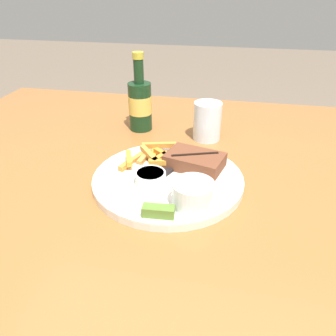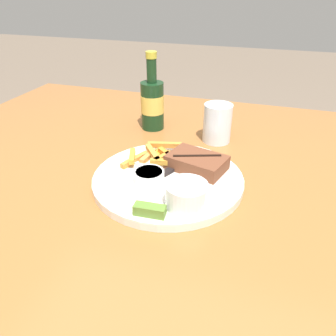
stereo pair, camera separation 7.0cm
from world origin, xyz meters
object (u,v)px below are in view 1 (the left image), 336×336
object	(u,v)px
dipping_sauce_cup	(150,177)
pickle_spear	(158,211)
coleslaw_cup	(193,193)
steak_portion	(195,161)
knife_utensil	(176,165)
dinner_plate	(168,179)
drinking_glass	(207,121)
fork_utensil	(135,165)
beer_bottle	(140,103)

from	to	relation	value
dipping_sauce_cup	pickle_spear	size ratio (longest dim) A/B	1.07
coleslaw_cup	pickle_spear	world-z (taller)	coleslaw_cup
steak_portion	pickle_spear	world-z (taller)	steak_portion
dipping_sauce_cup	knife_utensil	distance (m)	0.09
dinner_plate	drinking_glass	xyz separation A→B (m)	(0.06, 0.25, 0.04)
coleslaw_cup	drinking_glass	world-z (taller)	drinking_glass
dipping_sauce_cup	drinking_glass	distance (m)	0.30
dinner_plate	dipping_sauce_cup	distance (m)	0.05
coleslaw_cup	dipping_sauce_cup	world-z (taller)	coleslaw_cup
dipping_sauce_cup	pickle_spear	distance (m)	0.11
fork_utensil	steak_portion	bearing A→B (deg)	28.77
coleslaw_cup	pickle_spear	xyz separation A→B (m)	(-0.06, -0.05, -0.02)
steak_portion	coleslaw_cup	bearing A→B (deg)	-84.24
pickle_spear	dinner_plate	bearing A→B (deg)	94.03
steak_portion	fork_utensil	distance (m)	0.14
dipping_sauce_cup	beer_bottle	distance (m)	0.33
knife_utensil	drinking_glass	xyz separation A→B (m)	(0.05, 0.20, 0.03)
dinner_plate	steak_portion	distance (m)	0.08
coleslaw_cup	pickle_spear	size ratio (longest dim) A/B	1.34
coleslaw_cup	beer_bottle	xyz separation A→B (m)	(-0.20, 0.37, 0.03)
dinner_plate	beer_bottle	bearing A→B (deg)	116.22
steak_portion	beer_bottle	xyz separation A→B (m)	(-0.19, 0.23, 0.04)
knife_utensil	beer_bottle	world-z (taller)	beer_bottle
knife_utensil	fork_utensil	bearing A→B (deg)	124.33
dipping_sauce_cup	coleslaw_cup	bearing A→B (deg)	-30.47
coleslaw_cup	knife_utensil	size ratio (longest dim) A/B	0.51
coleslaw_cup	drinking_glass	size ratio (longest dim) A/B	0.77
fork_utensil	dipping_sauce_cup	bearing A→B (deg)	-31.76
beer_bottle	knife_utensil	bearing A→B (deg)	-57.72
dinner_plate	steak_portion	bearing A→B (deg)	44.54
dinner_plate	knife_utensil	world-z (taller)	knife_utensil
knife_utensil	drinking_glass	bearing A→B (deg)	11.71
steak_portion	knife_utensil	bearing A→B (deg)	-170.65
steak_portion	dipping_sauce_cup	xyz separation A→B (m)	(-0.08, -0.09, -0.00)
steak_portion	dinner_plate	bearing A→B (deg)	-135.46
dinner_plate	coleslaw_cup	distance (m)	0.12
fork_utensil	beer_bottle	world-z (taller)	beer_bottle
coleslaw_cup	dinner_plate	bearing A→B (deg)	125.54
steak_portion	pickle_spear	bearing A→B (deg)	-102.48
coleslaw_cup	beer_bottle	distance (m)	0.42
dipping_sauce_cup	fork_utensil	size ratio (longest dim) A/B	0.49
drinking_glass	dinner_plate	bearing A→B (deg)	-103.71
dinner_plate	beer_bottle	distance (m)	0.32
dipping_sauce_cup	knife_utensil	world-z (taller)	dipping_sauce_cup
fork_utensil	knife_utensil	size ratio (longest dim) A/B	0.83
dipping_sauce_cup	drinking_glass	xyz separation A→B (m)	(0.09, 0.28, 0.02)
pickle_spear	drinking_glass	bearing A→B (deg)	82.51
drinking_glass	steak_portion	bearing A→B (deg)	-92.58
beer_bottle	drinking_glass	bearing A→B (deg)	-9.04
steak_portion	drinking_glass	distance (m)	0.20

